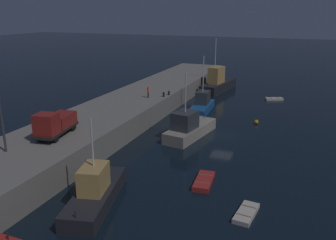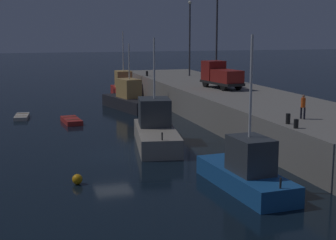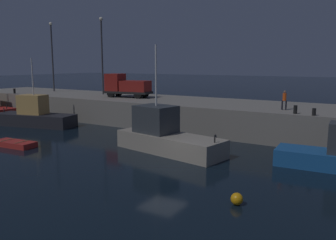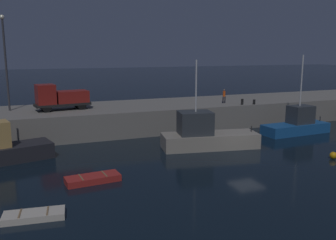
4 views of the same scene
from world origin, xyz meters
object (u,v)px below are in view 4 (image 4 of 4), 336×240
lamp_post_east (5,57)px  dockworker (224,95)px  bollard_east (254,102)px  dinghy_orange_near (93,179)px  fishing_boat_white (206,135)px  fishing_boat_orange (297,124)px  mooring_buoy_near (333,155)px  utility_truck (60,97)px  bollard_west (242,102)px  dinghy_red_small (34,215)px

lamp_post_east → dockworker: 23.23m
dockworker → bollard_east: 3.41m
dinghy_orange_near → dockworker: dockworker is taller
dinghy_orange_near → lamp_post_east: lamp_post_east is taller
fishing_boat_white → fishing_boat_orange: (11.51, 1.75, -0.17)m
mooring_buoy_near → utility_truck: (-19.36, 16.39, 3.59)m
fishing_boat_white → lamp_post_east: size_ratio=0.95×
fishing_boat_orange → dinghy_orange_near: fishing_boat_orange is taller
mooring_buoy_near → dockworker: (-1.58, 14.71, 3.22)m
dockworker → bollard_west: bearing=-54.7°
fishing_boat_white → utility_truck: fishing_boat_white is taller
dinghy_red_small → mooring_buoy_near: size_ratio=5.58×
dockworker → bollard_east: (2.65, -2.06, -0.63)m
fishing_boat_orange → mooring_buoy_near: bearing=-112.7°
mooring_buoy_near → utility_truck: utility_truck is taller
fishing_boat_orange → mooring_buoy_near: fishing_boat_orange is taller
fishing_boat_orange → dockworker: (-5.08, 6.34, 2.52)m
utility_truck → bollard_east: bearing=-10.4°
fishing_boat_orange → utility_truck: size_ratio=1.44×
fishing_boat_orange → dockworker: fishing_boat_orange is taller
dinghy_red_small → bollard_east: (23.53, 15.21, 2.69)m
dinghy_red_small → mooring_buoy_near: mooring_buoy_near is taller
mooring_buoy_near → bollard_east: bollard_east is taller
fishing_boat_orange → dinghy_orange_near: bearing=-163.3°
bollard_west → bollard_east: size_ratio=1.19×
mooring_buoy_near → bollard_east: bearing=85.2°
fishing_boat_white → utility_truck: 15.23m
mooring_buoy_near → dockworker: bearing=96.1°
dinghy_orange_near → bollard_west: 21.75m
fishing_boat_orange → bollard_west: size_ratio=12.57×
fishing_boat_orange → utility_truck: bearing=160.7°
fishing_boat_white → dockworker: size_ratio=5.53×
lamp_post_east → fishing_boat_orange: bearing=-18.9°
mooring_buoy_near → dinghy_red_small: bearing=-173.5°
fishing_boat_orange → mooring_buoy_near: 9.10m
fishing_boat_orange → dinghy_red_small: size_ratio=2.55×
dinghy_red_small → bollard_west: bollard_west is taller
utility_truck → bollard_west: (19.06, -3.47, -0.96)m
dinghy_red_small → bollard_east: bearing=32.9°
dinghy_red_small → bollard_west: (22.15, 15.48, 2.74)m
dinghy_orange_near → bollard_east: size_ratio=6.71×
dinghy_orange_near → bollard_east: bearing=29.0°
mooring_buoy_near → bollard_west: (-0.31, 12.92, 2.63)m
lamp_post_east → fishing_boat_white: bearing=-34.8°
dinghy_red_small → dockworker: 27.30m
dockworker → fishing_boat_white: bearing=-128.5°
bollard_west → lamp_post_east: bearing=168.3°
dinghy_red_small → lamp_post_east: lamp_post_east is taller
utility_truck → dockworker: bearing=-5.4°
lamp_post_east → mooring_buoy_near: bearing=-36.5°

